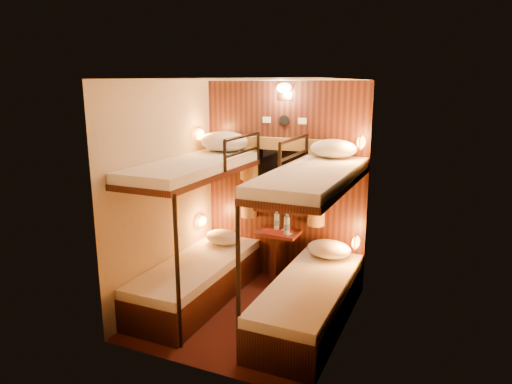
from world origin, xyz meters
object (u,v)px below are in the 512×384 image
at_px(table, 278,250).
at_px(bottle_right, 287,226).
at_px(bunk_left, 197,252).
at_px(bunk_right, 310,271).
at_px(bottle_left, 277,222).

xyz_separation_m(table, bottle_right, (0.14, -0.07, 0.34)).
distance_m(bunk_left, bottle_right, 1.08).
xyz_separation_m(bunk_left, bottle_right, (0.78, 0.71, 0.20)).
height_order(bunk_right, bottle_left, bunk_right).
bearing_deg(bunk_right, bunk_left, 180.00).
relative_size(bunk_left, table, 2.90).
bearing_deg(bottle_right, bunk_left, -137.66).
relative_size(bunk_left, bottle_left, 8.43).
height_order(bunk_left, bottle_left, bunk_left).
relative_size(bunk_left, bottle_right, 7.71).
distance_m(bunk_right, table, 1.02).
bearing_deg(table, bottle_left, 121.69).
relative_size(bunk_right, bottle_left, 8.43).
bearing_deg(bottle_left, bunk_right, -50.91).
relative_size(bunk_left, bunk_right, 1.00).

